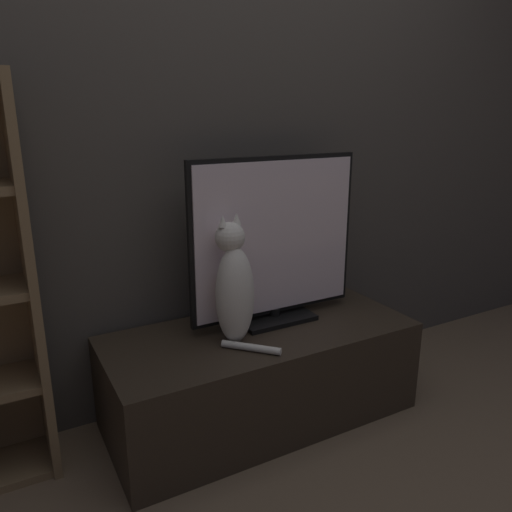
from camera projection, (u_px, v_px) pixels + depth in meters
The scene contains 4 objects.
wall_back at pixel (224, 106), 2.09m from camera, with size 4.80×0.05×2.60m.
tv_stand at pixel (261, 374), 2.13m from camera, with size 1.29×0.55×0.41m.
tv at pixel (275, 243), 2.08m from camera, with size 0.77×0.20×0.70m.
cat at pixel (234, 288), 1.91m from camera, with size 0.20×0.29×0.51m.
Camera 1 is at (-0.93, -0.75, 1.28)m, focal length 35.00 mm.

